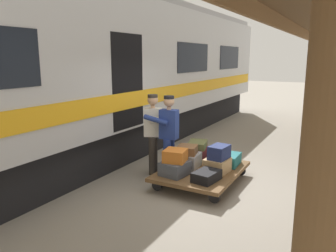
{
  "coord_description": "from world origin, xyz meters",
  "views": [
    {
      "loc": [
        -2.08,
        5.83,
        2.46
      ],
      "look_at": [
        0.95,
        0.28,
        1.15
      ],
      "focal_mm": 35.52,
      "sensor_mm": 36.0,
      "label": 1
    }
  ],
  "objects": [
    {
      "name": "suitcase_navy_fabric",
      "position": [
        0.01,
        -0.04,
        0.67
      ],
      "size": [
        0.35,
        0.46,
        0.26
      ],
      "primitive_type": "cube",
      "rotation": [
        0.0,
        0.0,
        -0.1
      ],
      "color": "navy",
      "rests_on": "suitcase_tan_vintage"
    },
    {
      "name": "porter_in_overalls",
      "position": [
        1.11,
        -0.01,
        0.93
      ],
      "size": [
        0.69,
        0.47,
        1.7
      ],
      "color": "navy",
      "rests_on": "ground_plane"
    },
    {
      "name": "train_car",
      "position": [
        3.57,
        0.0,
        2.06
      ],
      "size": [
        3.02,
        19.13,
        4.0
      ],
      "color": "#B7BABF",
      "rests_on": "ground_plane"
    },
    {
      "name": "suitcase_black_hardshell",
      "position": [
        0.03,
        0.52,
        0.37
      ],
      "size": [
        0.43,
        0.57,
        0.18
      ],
      "primitive_type": "cube",
      "rotation": [
        0.0,
        0.0,
        -0.14
      ],
      "color": "black",
      "rests_on": "luggage_cart"
    },
    {
      "name": "porter_by_door",
      "position": [
        1.48,
        -0.05,
        0.93
      ],
      "size": [
        0.74,
        0.59,
        1.7
      ],
      "color": "#332D28",
      "rests_on": "ground_plane"
    },
    {
      "name": "ground_plane",
      "position": [
        0.0,
        0.0,
        0.0
      ],
      "size": [
        60.0,
        60.0,
        0.0
      ],
      "primitive_type": "plane",
      "color": "gray"
    },
    {
      "name": "suitcase_brown_leather",
      "position": [
        0.67,
        0.0,
        0.64
      ],
      "size": [
        0.46,
        0.47,
        0.17
      ],
      "primitive_type": "cube",
      "rotation": [
        0.0,
        0.0,
        0.23
      ],
      "color": "brown",
      "rests_on": "suitcase_gray_aluminum"
    },
    {
      "name": "suitcase_teal_softside",
      "position": [
        0.03,
        -0.55,
        0.39
      ],
      "size": [
        0.53,
        0.59,
        0.22
      ],
      "primitive_type": "cube",
      "rotation": [
        0.0,
        0.0,
        0.04
      ],
      "color": "#1E666B",
      "rests_on": "luggage_cart"
    },
    {
      "name": "suitcase_orange_carryall",
      "position": [
        0.68,
        0.5,
        0.65
      ],
      "size": [
        0.45,
        0.45,
        0.23
      ],
      "primitive_type": "cube",
      "rotation": [
        0.0,
        0.0,
        0.16
      ],
      "color": "#CC6B23",
      "rests_on": "suitcase_slate_roller"
    },
    {
      "name": "suitcase_slate_roller",
      "position": [
        0.67,
        0.52,
        0.4
      ],
      "size": [
        0.51,
        0.55,
        0.26
      ],
      "primitive_type": "cube",
      "rotation": [
        0.0,
        0.0,
        -0.14
      ],
      "color": "#4C515B",
      "rests_on": "luggage_cart"
    },
    {
      "name": "suitcase_tan_vintage",
      "position": [
        0.03,
        -0.02,
        0.41
      ],
      "size": [
        0.46,
        0.5,
        0.27
      ],
      "primitive_type": "cube",
      "rotation": [
        0.0,
        0.0,
        -0.08
      ],
      "color": "tan",
      "rests_on": "luggage_cart"
    },
    {
      "name": "luggage_cart",
      "position": [
        0.35,
        -0.02,
        0.24
      ],
      "size": [
        1.42,
        1.96,
        0.28
      ],
      "color": "brown",
      "rests_on": "ground_plane"
    },
    {
      "name": "suitcase_olive_duffel",
      "position": [
        0.69,
        -0.57,
        0.61
      ],
      "size": [
        0.48,
        0.59,
        0.14
      ],
      "primitive_type": "cube",
      "rotation": [
        0.0,
        0.0,
        0.25
      ],
      "color": "brown",
      "rests_on": "suitcase_maroon_trunk"
    },
    {
      "name": "suitcase_gray_aluminum",
      "position": [
        0.67,
        -0.02,
        0.41
      ],
      "size": [
        0.51,
        0.55,
        0.28
      ],
      "primitive_type": "cube",
      "rotation": [
        0.0,
        0.0,
        0.09
      ],
      "color": "#9EA0A5",
      "rests_on": "luggage_cart"
    },
    {
      "name": "suitcase_maroon_trunk",
      "position": [
        0.67,
        -0.55,
        0.41
      ],
      "size": [
        0.42,
        0.61,
        0.26
      ],
      "primitive_type": "cube",
      "rotation": [
        0.0,
        0.0,
        -0.06
      ],
      "color": "maroon",
      "rests_on": "luggage_cart"
    }
  ]
}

